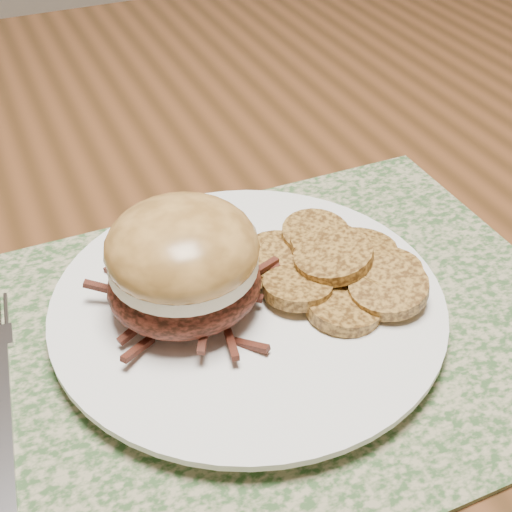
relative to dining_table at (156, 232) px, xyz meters
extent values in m
cube|color=brown|center=(0.00, 0.00, 0.06)|extent=(1.50, 0.90, 0.04)
cylinder|color=brown|center=(0.69, 0.39, -0.32)|extent=(0.06, 0.06, 0.71)
cube|color=#36572C|center=(0.00, -0.26, 0.08)|extent=(0.45, 0.33, 0.00)
cylinder|color=white|center=(0.00, -0.23, 0.09)|extent=(0.26, 0.26, 0.02)
ellipsoid|color=black|center=(-0.04, -0.22, 0.12)|extent=(0.12, 0.11, 0.04)
cylinder|color=#EFE3C4|center=(-0.04, -0.22, 0.14)|extent=(0.11, 0.11, 0.01)
ellipsoid|color=#B27C3A|center=(-0.04, -0.22, 0.15)|extent=(0.11, 0.11, 0.06)
cylinder|color=olive|center=(0.04, -0.21, 0.10)|extent=(0.06, 0.06, 0.01)
cylinder|color=olive|center=(0.07, -0.20, 0.11)|extent=(0.07, 0.07, 0.02)
cylinder|color=olive|center=(0.10, -0.22, 0.10)|extent=(0.08, 0.08, 0.02)
cylinder|color=olive|center=(0.03, -0.25, 0.11)|extent=(0.07, 0.07, 0.02)
cylinder|color=olive|center=(0.07, -0.23, 0.12)|extent=(0.08, 0.08, 0.02)
cylinder|color=olive|center=(0.10, -0.26, 0.11)|extent=(0.06, 0.06, 0.01)
cylinder|color=olive|center=(0.06, -0.27, 0.10)|extent=(0.07, 0.07, 0.02)
cylinder|color=olive|center=(0.09, -0.27, 0.11)|extent=(0.08, 0.08, 0.02)
cylinder|color=olive|center=(0.08, -0.21, 0.11)|extent=(0.08, 0.08, 0.02)
cylinder|color=olive|center=(0.04, -0.22, 0.10)|extent=(0.06, 0.06, 0.02)
camera|label=1|loc=(-0.14, -0.58, 0.43)|focal=50.00mm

